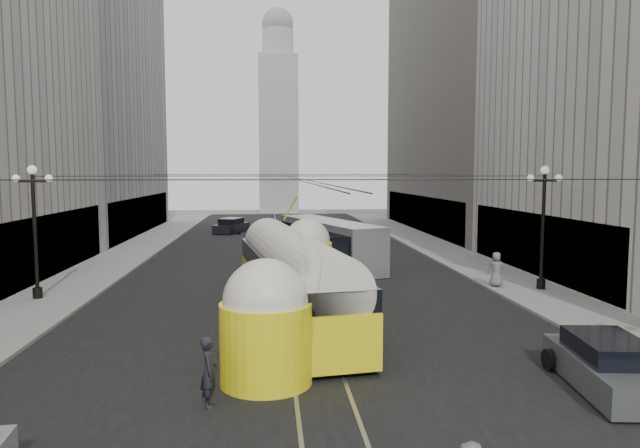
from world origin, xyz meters
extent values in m
cube|color=black|center=(0.00, 32.50, 0.00)|extent=(20.00, 85.00, 0.02)
cube|color=gray|center=(-12.00, 36.00, 0.07)|extent=(4.00, 72.00, 0.15)
cube|color=gray|center=(12.00, 36.00, 0.07)|extent=(4.00, 72.00, 0.15)
cube|color=gray|center=(-0.75, 32.50, 0.00)|extent=(0.12, 85.00, 0.04)
cube|color=gray|center=(0.75, 32.50, 0.00)|extent=(0.12, 85.00, 0.04)
cube|color=black|center=(-14.05, 24.00, 2.00)|extent=(0.10, 18.00, 3.60)
cube|color=#999999|center=(-20.00, 48.00, 14.00)|extent=(12.00, 28.00, 28.00)
cube|color=black|center=(-14.05, 48.00, 2.00)|extent=(0.10, 25.20, 3.60)
cube|color=black|center=(14.05, 22.00, 2.00)|extent=(0.10, 18.00, 3.60)
cube|color=#514C47|center=(20.00, 48.00, 16.00)|extent=(12.00, 32.00, 32.00)
cube|color=black|center=(14.05, 48.00, 2.00)|extent=(0.10, 28.80, 3.60)
cube|color=#B2AFA8|center=(0.00, 80.00, 12.00)|extent=(6.00, 6.00, 24.00)
cylinder|color=#B2AFA8|center=(0.00, 80.00, 26.00)|extent=(4.80, 4.80, 4.00)
sphere|color=gray|center=(0.00, 80.00, 28.96)|extent=(4.80, 4.80, 4.80)
cylinder|color=black|center=(-12.60, 18.00, 3.15)|extent=(0.18, 0.18, 6.00)
cylinder|color=black|center=(-12.60, 18.00, 0.40)|extent=(0.44, 0.44, 0.50)
cylinder|color=black|center=(-12.60, 18.00, 5.75)|extent=(1.60, 0.08, 0.08)
sphere|color=white|center=(-12.60, 18.00, 6.30)|extent=(0.44, 0.44, 0.44)
sphere|color=white|center=(-13.35, 18.00, 5.90)|extent=(0.36, 0.36, 0.36)
sphere|color=white|center=(-11.85, 18.00, 5.90)|extent=(0.36, 0.36, 0.36)
cylinder|color=black|center=(12.60, 18.00, 3.15)|extent=(0.18, 0.18, 6.00)
cylinder|color=black|center=(12.60, 18.00, 0.40)|extent=(0.44, 0.44, 0.50)
cylinder|color=black|center=(12.60, 18.00, 5.75)|extent=(1.60, 0.08, 0.08)
sphere|color=white|center=(12.60, 18.00, 6.30)|extent=(0.44, 0.44, 0.44)
sphere|color=white|center=(11.85, 18.00, 5.90)|extent=(0.36, 0.36, 0.36)
sphere|color=white|center=(13.35, 18.00, 5.90)|extent=(0.36, 0.36, 0.36)
cylinder|color=black|center=(0.00, 4.00, 6.00)|extent=(25.00, 0.03, 0.03)
cylinder|color=black|center=(0.00, 18.00, 6.00)|extent=(25.00, 0.03, 0.03)
cylinder|color=black|center=(0.00, 32.00, 6.00)|extent=(25.00, 0.03, 0.03)
cylinder|color=black|center=(0.00, 46.00, 6.00)|extent=(25.00, 0.03, 0.03)
cylinder|color=black|center=(0.00, 36.00, 5.80)|extent=(0.03, 72.00, 0.03)
cylinder|color=black|center=(0.40, 36.00, 5.80)|extent=(0.03, 72.00, 0.03)
cube|color=yellow|center=(-0.50, 13.38, 1.09)|extent=(4.84, 14.82, 1.77)
cube|color=black|center=(-0.50, 13.38, 0.26)|extent=(4.78, 14.38, 0.31)
cube|color=black|center=(-0.50, 13.38, 2.24)|extent=(4.83, 14.60, 0.88)
cylinder|color=silver|center=(-0.50, 13.38, 2.55)|extent=(4.50, 14.55, 2.39)
cylinder|color=yellow|center=(-1.57, 6.27, 1.20)|extent=(2.71, 2.71, 2.39)
sphere|color=silver|center=(-1.57, 6.27, 2.45)|extent=(2.50, 2.50, 2.50)
cylinder|color=yellow|center=(0.57, 20.49, 1.20)|extent=(2.71, 2.71, 2.39)
sphere|color=silver|center=(0.57, 20.49, 2.45)|extent=(2.50, 2.50, 2.50)
sphere|color=#FFF2BF|center=(-1.74, 5.13, 0.88)|extent=(0.36, 0.36, 0.36)
cube|color=#B1B4B7|center=(2.46, 27.42, 1.52)|extent=(6.11, 11.94, 2.94)
cube|color=black|center=(2.46, 27.42, 2.01)|extent=(6.00, 11.56, 1.08)
cube|color=black|center=(2.46, 21.58, 1.86)|extent=(2.17, 0.82, 1.37)
cylinder|color=black|center=(1.24, 23.47, 0.49)|extent=(0.30, 0.98, 0.98)
cylinder|color=black|center=(3.69, 23.47, 0.49)|extent=(0.30, 0.98, 0.98)
cylinder|color=black|center=(1.24, 31.36, 0.49)|extent=(0.30, 0.98, 0.98)
cylinder|color=black|center=(3.69, 31.36, 0.49)|extent=(0.30, 0.98, 0.98)
cube|color=#4F5354|center=(8.13, 4.94, 0.51)|extent=(2.53, 4.98, 0.85)
cube|color=black|center=(8.13, 4.94, 1.11)|extent=(2.04, 2.82, 0.80)
cylinder|color=black|center=(7.25, 3.31, 0.34)|extent=(0.22, 0.68, 0.68)
cylinder|color=black|center=(7.25, 6.56, 0.34)|extent=(0.22, 0.68, 0.68)
cylinder|color=black|center=(9.02, 6.56, 0.34)|extent=(0.22, 0.68, 0.68)
cube|color=white|center=(2.31, 42.52, 0.52)|extent=(3.71, 5.29, 0.87)
cube|color=black|center=(2.31, 42.52, 1.14)|extent=(2.65, 3.16, 0.82)
cylinder|color=black|center=(1.41, 40.85, 0.35)|extent=(0.22, 0.70, 0.70)
cylinder|color=black|center=(3.22, 40.85, 0.35)|extent=(0.22, 0.70, 0.70)
cylinder|color=black|center=(1.41, 44.18, 0.35)|extent=(0.22, 0.70, 0.70)
cylinder|color=black|center=(3.22, 44.18, 0.35)|extent=(0.22, 0.70, 0.70)
cube|color=black|center=(-5.39, 48.76, 0.51)|extent=(3.58, 5.17, 0.85)
cube|color=black|center=(-5.39, 48.76, 1.11)|extent=(2.57, 3.08, 0.80)
cylinder|color=black|center=(-6.28, 47.13, 0.34)|extent=(0.22, 0.68, 0.68)
cylinder|color=black|center=(-4.51, 47.13, 0.34)|extent=(0.22, 0.68, 0.68)
cylinder|color=black|center=(-6.28, 50.39, 0.34)|extent=(0.22, 0.68, 0.68)
cylinder|color=black|center=(-4.51, 50.39, 0.34)|extent=(0.22, 0.68, 0.68)
imported|color=black|center=(-3.05, 4.70, 0.95)|extent=(0.48, 0.71, 1.90)
imported|color=slate|center=(10.50, 18.78, 1.07)|extent=(1.04, 0.85, 1.84)
camera|label=1|loc=(-1.42, -10.09, 6.18)|focal=32.00mm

